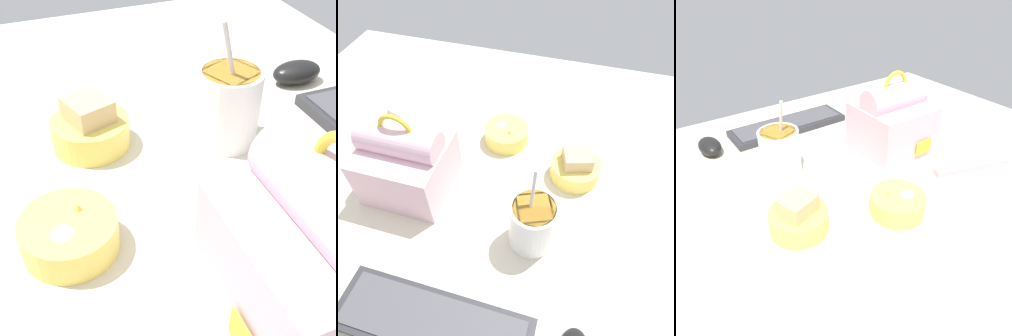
{
  "view_description": "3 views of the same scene",
  "coord_description": "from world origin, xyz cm",
  "views": [
    {
      "loc": [
        39.44,
        -14.49,
        43.76
      ],
      "look_at": [
        -2.53,
        1.89,
        7.0
      ],
      "focal_mm": 50.0,
      "sensor_mm": 36.0,
      "label": 1
    },
    {
      "loc": [
        -16.02,
        48.22,
        63.0
      ],
      "look_at": [
        -2.53,
        1.89,
        7.0
      ],
      "focal_mm": 35.0,
      "sensor_mm": 36.0,
      "label": 2
    },
    {
      "loc": [
        -37.49,
        -47.61,
        47.17
      ],
      "look_at": [
        -2.53,
        1.89,
        7.0
      ],
      "focal_mm": 35.0,
      "sensor_mm": 36.0,
      "label": 3
    }
  ],
  "objects": [
    {
      "name": "desk_surface",
      "position": [
        0.0,
        0.0,
        1.0
      ],
      "size": [
        140.0,
        110.0,
        2.0
      ],
      "color": "beige",
      "rests_on": "ground"
    },
    {
      "name": "keyboard",
      "position": [
        0.75,
        35.96,
        3.02
      ],
      "size": [
        34.64,
        11.06,
        2.1
      ],
      "color": "#2D2D33",
      "rests_on": "desk_surface"
    },
    {
      "name": "lunch_bag",
      "position": [
        17.89,
        8.88,
        9.9
      ],
      "size": [
        17.98,
        17.09,
        21.34
      ],
      "color": "beige",
      "rests_on": "desk_surface"
    },
    {
      "name": "soup_cup",
      "position": [
        -11.67,
        14.82,
        7.97
      ],
      "size": [
        9.35,
        9.35,
        19.15
      ],
      "color": "white",
      "rests_on": "desk_surface"
    },
    {
      "name": "bento_bowl_sandwich",
      "position": [
        -17.63,
        -4.48,
        4.92
      ],
      "size": [
        11.44,
        11.44,
        7.81
      ],
      "color": "#EFD65B",
      "rests_on": "desk_surface"
    },
    {
      "name": "bento_bowl_snacks",
      "position": [
        1.27,
        -11.62,
        4.31
      ],
      "size": [
        11.3,
        11.3,
        5.15
      ],
      "color": "#EFD65B",
      "rests_on": "desk_surface"
    },
    {
      "name": "computer_mouse",
      "position": [
        -23.03,
        34.78,
        3.97
      ],
      "size": [
        5.59,
        9.33,
        3.94
      ],
      "color": "black",
      "rests_on": "desk_surface"
    },
    {
      "name": "chopstick_case",
      "position": [
        27.19,
        -10.65,
        2.8
      ],
      "size": [
        19.96,
        8.34,
        1.6
      ],
      "color": "pink",
      "rests_on": "desk_surface"
    }
  ]
}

